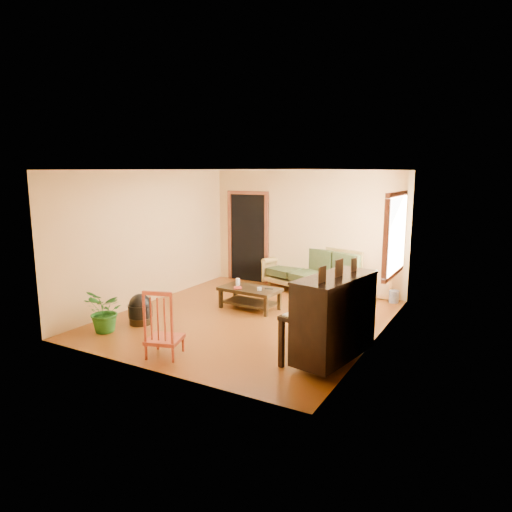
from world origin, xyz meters
The scene contains 16 objects.
floor centered at (0.00, 0.00, 0.00)m, with size 5.00×5.00×0.00m, color #5B2B0B.
doorway centered at (-1.45, 2.48, 1.02)m, with size 1.08×0.16×2.05m, color black.
window centered at (2.21, 1.30, 1.50)m, with size 0.12×1.36×1.46m, color white.
sofa centered at (0.29, 2.17, 0.49)m, with size 2.27×0.95×0.97m, color olive.
coffee_table centered at (-0.26, 0.51, 0.21)m, with size 1.13×0.62×0.41m, color black.
armchair centered at (1.69, 0.02, 0.38)m, with size 0.73×0.76×0.76m, color olive.
piano centered at (1.97, -1.07, 0.61)m, with size 0.81×1.37×1.21m, color black.
footstool centered at (-1.47, -1.16, 0.19)m, with size 0.41×0.41×0.39m, color black.
red_chair centered at (-0.19, -2.03, 0.49)m, with size 0.46×0.50×0.99m, color maroon.
leaning_frame centered at (1.73, 2.38, 0.29)m, with size 0.44×0.10×0.59m, color gold.
ceramic_crock centered at (2.04, 2.27, 0.12)m, with size 0.19×0.19×0.24m, color #324D96.
potted_plant centered at (-1.65, -1.75, 0.36)m, with size 0.64×0.56×0.71m, color #22601B.
book centered at (-0.50, 0.31, 0.42)m, with size 0.15×0.20×0.02m, color maroon.
candle centered at (-0.57, 0.57, 0.48)m, with size 0.08×0.08×0.13m, color white.
glass_jar centered at (-0.01, 0.43, 0.44)m, with size 0.09×0.09×0.06m, color silver.
remote centered at (0.11, 0.59, 0.42)m, with size 0.16×0.04×0.02m, color black.
Camera 1 is at (3.93, -6.73, 2.58)m, focal length 32.00 mm.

